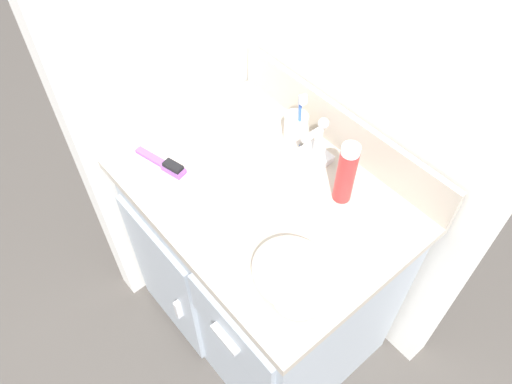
{
  "coord_description": "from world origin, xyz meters",
  "views": [
    {
      "loc": [
        0.63,
        -0.56,
        1.78
      ],
      "look_at": [
        0.0,
        -0.03,
        0.77
      ],
      "focal_mm": 35.0,
      "sensor_mm": 36.0,
      "label": 1
    }
  ],
  "objects_px": {
    "toothbrush_cup": "(296,128)",
    "hand_towel": "(295,277)",
    "shaving_cream_can": "(346,173)",
    "hairbrush": "(166,165)"
  },
  "relations": [
    {
      "from": "hairbrush",
      "to": "toothbrush_cup",
      "type": "bearing_deg",
      "value": 52.08
    },
    {
      "from": "toothbrush_cup",
      "to": "shaving_cream_can",
      "type": "distance_m",
      "value": 0.24
    },
    {
      "from": "hand_towel",
      "to": "hairbrush",
      "type": "bearing_deg",
      "value": -177.54
    },
    {
      "from": "shaving_cream_can",
      "to": "hairbrush",
      "type": "xyz_separation_m",
      "value": [
        -0.39,
        -0.29,
        -0.08
      ]
    },
    {
      "from": "shaving_cream_can",
      "to": "hairbrush",
      "type": "relative_size",
      "value": 1.1
    },
    {
      "from": "hairbrush",
      "to": "hand_towel",
      "type": "xyz_separation_m",
      "value": [
        0.5,
        0.02,
        0.02
      ]
    },
    {
      "from": "hairbrush",
      "to": "shaving_cream_can",
      "type": "bearing_deg",
      "value": 23.02
    },
    {
      "from": "toothbrush_cup",
      "to": "hand_towel",
      "type": "distance_m",
      "value": 0.47
    },
    {
      "from": "toothbrush_cup",
      "to": "hand_towel",
      "type": "relative_size",
      "value": 0.9
    },
    {
      "from": "shaving_cream_can",
      "to": "hairbrush",
      "type": "distance_m",
      "value": 0.49
    }
  ]
}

